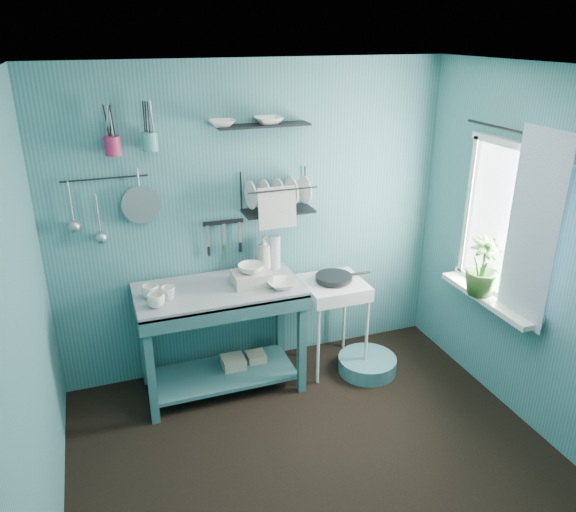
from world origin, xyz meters
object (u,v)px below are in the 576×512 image
object	(u,v)px
work_counter	(221,339)
wash_tub	(251,278)
colander	(141,205)
floor_basin	(367,364)
frying_pan	(334,277)
potted_plant	(483,267)
soap_bottle	(264,253)
utensil_cup_magenta	(112,146)
mug_left	(156,301)
utensil_cup_teal	(150,142)
dish_rack	(278,192)
mug_right	(150,292)
storage_tin_large	(234,369)
storage_tin_small	(256,364)
water_bottle	(275,252)
hotplate_stand	(332,324)
mug_mid	(168,293)

from	to	relation	value
work_counter	wash_tub	bearing A→B (deg)	1.34
colander	floor_basin	size ratio (longest dim) A/B	0.57
frying_pan	potted_plant	world-z (taller)	potted_plant
frying_pan	soap_bottle	bearing A→B (deg)	160.42
frying_pan	work_counter	bearing A→B (deg)	-179.35
utensil_cup_magenta	mug_left	bearing A→B (deg)	-70.14
utensil_cup_teal	work_counter	bearing A→B (deg)	-34.68
dish_rack	floor_basin	size ratio (longest dim) A/B	1.13
work_counter	mug_left	xyz separation A→B (m)	(-0.48, -0.16, 0.49)
mug_right	storage_tin_large	size ratio (longest dim) A/B	0.56
mug_left	storage_tin_large	size ratio (longest dim) A/B	0.56
potted_plant	storage_tin_small	bearing A→B (deg)	154.65
work_counter	storage_tin_large	size ratio (longest dim) A/B	5.67
work_counter	potted_plant	bearing A→B (deg)	-13.57
mug_right	potted_plant	size ratio (longest dim) A/B	0.27
water_bottle	hotplate_stand	xyz separation A→B (m)	(0.43, -0.21, -0.63)
mug_mid	wash_tub	xyz separation A→B (m)	(0.63, 0.04, 0.00)
storage_tin_large	work_counter	bearing A→B (deg)	-153.43
soap_bottle	dish_rack	bearing A→B (deg)	5.11
floor_basin	work_counter	bearing A→B (deg)	170.85
utensil_cup_magenta	work_counter	bearing A→B (deg)	-22.47
water_bottle	utensil_cup_magenta	distance (m)	1.48
colander	wash_tub	bearing A→B (deg)	-23.06
water_bottle	dish_rack	bearing A→B (deg)	-17.01
mug_right	floor_basin	world-z (taller)	mug_right
mug_mid	mug_right	distance (m)	0.13
hotplate_stand	colander	xyz separation A→B (m)	(-1.43, 0.28, 1.11)
frying_pan	utensil_cup_teal	bearing A→B (deg)	169.33
colander	potted_plant	bearing A→B (deg)	-22.08
work_counter	frying_pan	bearing A→B (deg)	6.57
mug_right	colander	size ratio (longest dim) A/B	0.44
work_counter	hotplate_stand	bearing A→B (deg)	6.57
mug_left	frying_pan	distance (m)	1.45
work_counter	soap_bottle	distance (m)	0.75
work_counter	hotplate_stand	distance (m)	0.95
mug_mid	utensil_cup_magenta	bearing A→B (deg)	128.12
wash_tub	mug_left	bearing A→B (deg)	-169.14
wash_tub	frying_pan	distance (m)	0.71
colander	water_bottle	bearing A→B (deg)	-4.08
wash_tub	colander	distance (m)	0.98
utensil_cup_magenta	utensil_cup_teal	size ratio (longest dim) A/B	1.00
mug_left	storage_tin_small	bearing A→B (deg)	17.10
floor_basin	water_bottle	bearing A→B (deg)	148.55
mug_left	storage_tin_large	xyz separation A→B (m)	(0.58, 0.21, -0.82)
mug_left	water_bottle	size ratio (longest dim) A/B	0.44
mug_mid	water_bottle	distance (m)	0.95
work_counter	mug_left	size ratio (longest dim) A/B	10.15
mug_right	water_bottle	size ratio (longest dim) A/B	0.44
wash_tub	dish_rack	xyz separation A→B (m)	(0.30, 0.23, 0.58)
colander	utensil_cup_magenta	bearing A→B (deg)	-168.73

